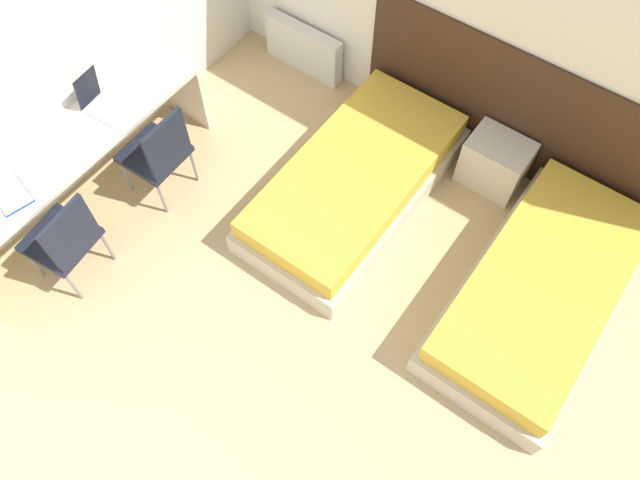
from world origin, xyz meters
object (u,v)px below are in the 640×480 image
bed_near_window (355,183)px  bed_near_door (541,292)px  laptop (100,102)px  nightstand (495,163)px  chair_near_laptop (159,152)px  chair_near_notebook (64,239)px

bed_near_window → bed_near_door: 1.61m
bed_near_window → laptop: size_ratio=6.06×
nightstand → laptop: (-2.51, -1.68, 0.57)m
chair_near_laptop → laptop: size_ratio=2.72×
chair_near_laptop → chair_near_notebook: size_ratio=1.00×
chair_near_notebook → bed_near_window: bearing=48.1°
bed_near_window → chair_near_notebook: 2.18m
bed_near_window → bed_near_door: same height
bed_near_window → nightstand: (0.80, 0.81, 0.03)m
bed_near_window → bed_near_door: size_ratio=1.00×
chair_near_laptop → laptop: 0.54m
chair_near_notebook → chair_near_laptop: bearing=83.8°
bed_near_door → chair_near_notebook: size_ratio=2.23×
nightstand → laptop: laptop is taller
chair_near_laptop → chair_near_notebook: 0.95m
bed_near_window → chair_near_notebook: chair_near_notebook is taller
bed_near_door → nightstand: (-0.80, 0.81, 0.03)m
bed_near_window → nightstand: bearing=45.2°
bed_near_window → nightstand: size_ratio=4.06×
bed_near_door → chair_near_notebook: 3.38m
laptop → nightstand: bearing=28.5°
nightstand → laptop: size_ratio=1.49×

